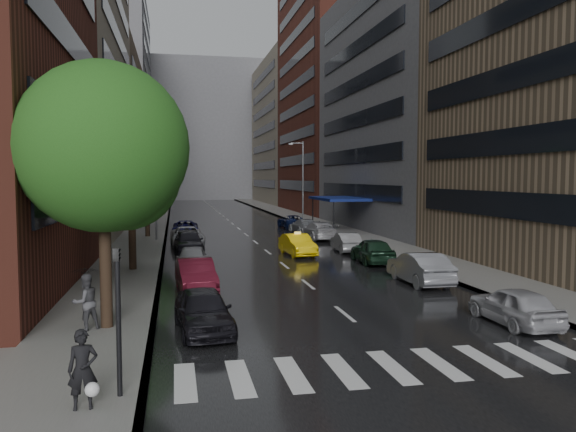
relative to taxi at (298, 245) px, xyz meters
name	(u,v)px	position (x,y,z in m)	size (l,w,h in m)	color
ground	(383,345)	(-1.68, -19.97, -0.71)	(220.00, 220.00, 0.00)	gray
road	(229,221)	(-1.68, 30.03, -0.71)	(14.00, 140.00, 0.01)	black
sidewalk_left	(151,222)	(-10.68, 30.03, -0.64)	(4.00, 140.00, 0.15)	gray
sidewalk_right	(303,219)	(7.32, 30.03, -0.64)	(4.00, 140.00, 0.15)	gray
crosswalk	(416,365)	(-1.48, -21.97, -0.70)	(13.15, 2.80, 0.01)	silver
buildings_left	(103,91)	(-16.68, 38.82, 15.28)	(8.00, 108.00, 38.00)	maroon
buildings_right	(336,103)	(13.32, 36.73, 14.32)	(8.05, 109.10, 36.00)	#937A5B
building_far	(201,131)	(-1.68, 98.03, 15.29)	(40.00, 14.00, 32.00)	slate
tree_near	(103,148)	(-10.28, -16.66, 5.48)	(5.67, 5.67, 9.04)	#382619
tree_mid	(131,171)	(-10.28, -4.52, 4.82)	(5.08, 5.08, 8.09)	#382619
tree_far	(147,174)	(-10.28, 13.00, 4.76)	(5.02, 5.02, 8.00)	#382619
taxi	(298,245)	(0.00, 0.00, 0.00)	(1.51, 4.32, 1.42)	yellow
parked_cars_left	(190,247)	(-7.08, 0.12, 0.01)	(2.59, 36.18, 1.58)	black
parked_cars_right	(339,239)	(3.72, 2.91, 0.01)	(2.51, 42.73, 1.56)	#AFAEB4
ped_bag_walker	(83,371)	(-9.97, -23.57, 0.29)	(0.70, 0.51, 1.75)	black
ped_black_umbrella	(85,293)	(-10.91, -16.92, 0.66)	(1.15, 1.10, 2.09)	#49484D
traffic_light	(118,307)	(-9.28, -22.97, 1.52)	(0.18, 0.15, 3.45)	black
street_lamp_left	(156,181)	(-9.40, 10.03, 4.18)	(1.74, 0.22, 9.00)	gray
street_lamp_right	(302,180)	(6.04, 25.03, 4.18)	(1.74, 0.22, 9.00)	gray
awning	(339,199)	(7.31, 15.03, 2.42)	(4.00, 8.00, 3.12)	navy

